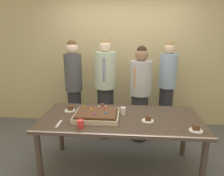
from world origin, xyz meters
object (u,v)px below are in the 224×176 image
at_px(party_table, 120,123).
at_px(plated_slice_far_left, 196,129).
at_px(plated_slice_near_right, 102,107).
at_px(cake_server_utensil, 59,124).
at_px(person_green_shirt_behind, 167,87).
at_px(drink_cup_nearest, 123,111).
at_px(drink_cup_middle, 81,124).
at_px(plated_slice_far_right, 70,109).
at_px(person_striped_tie_right, 74,87).
at_px(person_serving_front, 140,93).
at_px(person_far_right_suit, 105,88).
at_px(plated_slice_near_left, 148,119).
at_px(sheet_cake, 97,115).

height_order(party_table, plated_slice_far_left, plated_slice_far_left).
bearing_deg(party_table, plated_slice_near_right, 130.68).
relative_size(plated_slice_near_right, cake_server_utensil, 0.75).
bearing_deg(person_green_shirt_behind, plated_slice_near_right, -10.01).
xyz_separation_m(drink_cup_nearest, drink_cup_middle, (-0.47, -0.44, 0.00)).
xyz_separation_m(plated_slice_far_right, person_striped_tie_right, (-0.15, 0.79, 0.11)).
bearing_deg(plated_slice_far_left, drink_cup_nearest, 154.00).
distance_m(plated_slice_far_right, person_serving_front, 1.21).
xyz_separation_m(plated_slice_near_right, person_green_shirt_behind, (1.06, 0.79, 0.11)).
bearing_deg(drink_cup_middle, plated_slice_near_right, 76.10).
relative_size(plated_slice_far_left, person_serving_front, 0.09).
bearing_deg(drink_cup_middle, person_striped_tie_right, 107.96).
xyz_separation_m(party_table, plated_slice_far_left, (0.85, -0.30, 0.10)).
bearing_deg(drink_cup_middle, person_serving_front, 57.88).
bearing_deg(person_green_shirt_behind, person_serving_front, -16.79).
xyz_separation_m(party_table, person_far_right_suit, (-0.29, 0.91, 0.21)).
bearing_deg(person_green_shirt_behind, plated_slice_near_left, 23.20).
bearing_deg(person_striped_tie_right, plated_slice_far_left, 24.29).
distance_m(plated_slice_far_left, plated_slice_far_right, 1.63).
distance_m(plated_slice_near_right, person_green_shirt_behind, 1.33).
distance_m(party_table, person_striped_tie_right, 1.31).
relative_size(plated_slice_near_left, plated_slice_far_left, 1.00).
xyz_separation_m(drink_cup_nearest, person_striped_tie_right, (-0.90, 0.87, 0.09)).
bearing_deg(sheet_cake, party_table, 7.27).
distance_m(sheet_cake, plated_slice_far_right, 0.46).
height_order(cake_server_utensil, person_striped_tie_right, person_striped_tie_right).
bearing_deg(person_green_shirt_behind, cake_server_utensil, -4.51).
xyz_separation_m(plated_slice_far_left, person_far_right_suit, (-1.15, 1.21, 0.11)).
bearing_deg(person_serving_front, person_striped_tie_right, -61.98).
height_order(plated_slice_near_left, person_green_shirt_behind, person_green_shirt_behind).
height_order(drink_cup_middle, person_serving_front, person_serving_front).
relative_size(plated_slice_far_left, person_far_right_suit, 0.09).
distance_m(plated_slice_near_left, plated_slice_far_right, 1.09).
relative_size(party_table, plated_slice_far_right, 13.69).
relative_size(plated_slice_near_left, person_striped_tie_right, 0.09).
bearing_deg(sheet_cake, person_green_shirt_behind, 46.91).
relative_size(sheet_cake, person_far_right_suit, 0.32).
bearing_deg(plated_slice_near_left, cake_server_utensil, -170.84).
relative_size(drink_cup_nearest, cake_server_utensil, 0.50).
height_order(party_table, person_far_right_suit, person_far_right_suit).
distance_m(plated_slice_near_right, cake_server_utensil, 0.74).
xyz_separation_m(person_green_shirt_behind, person_far_right_suit, (-1.08, -0.21, 0.01)).
bearing_deg(person_striped_tie_right, person_green_shirt_behind, 66.02).
distance_m(plated_slice_near_left, drink_cup_nearest, 0.36).
bearing_deg(plated_slice_far_left, plated_slice_far_right, 163.11).
relative_size(plated_slice_near_right, drink_cup_nearest, 1.50).
xyz_separation_m(party_table, person_striped_tie_right, (-0.86, 0.96, 0.22)).
bearing_deg(person_striped_tie_right, cake_server_utensil, -22.93).
distance_m(person_green_shirt_behind, person_striped_tie_right, 1.65).
bearing_deg(sheet_cake, drink_cup_nearest, 22.34).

